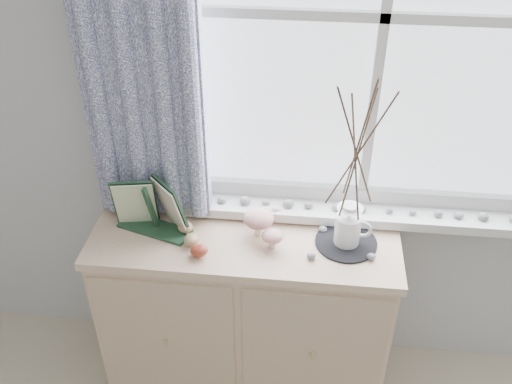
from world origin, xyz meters
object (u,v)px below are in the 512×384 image
Objects in this scene: toadstool_cluster at (262,223)px; twig_pitcher at (357,148)px; botanical_book at (150,210)px; sideboard at (246,312)px.

twig_pitcher is at bearing -0.02° from toadstool_cluster.
toadstool_cluster is at bearing 21.54° from botanical_book.
twig_pitcher is (0.75, 0.03, 0.31)m from botanical_book.
botanical_book reaches higher than sideboard.
twig_pitcher reaches higher than toadstool_cluster.
sideboard is 0.50m from toadstool_cluster.
botanical_book is 0.43m from toadstool_cluster.
twig_pitcher reaches higher than sideboard.
sideboard is at bearing -175.10° from toadstool_cluster.
botanical_book is 0.81m from twig_pitcher.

